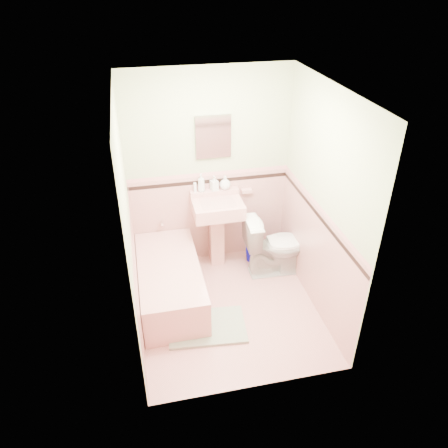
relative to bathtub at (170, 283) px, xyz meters
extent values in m
plane|color=#DB958F|center=(0.63, -0.33, -0.23)|extent=(2.20, 2.20, 0.00)
plane|color=white|center=(0.63, -0.33, 2.27)|extent=(2.20, 2.20, 0.00)
plane|color=#F4E6C7|center=(0.63, 0.77, 1.02)|extent=(2.50, 0.00, 2.50)
plane|color=#F4E6C7|center=(0.63, -1.43, 1.02)|extent=(2.50, 0.00, 2.50)
plane|color=#F4E6C7|center=(-0.37, -0.33, 1.02)|extent=(0.00, 2.50, 2.50)
plane|color=#F4E6C7|center=(1.63, -0.33, 1.02)|extent=(0.00, 2.50, 2.50)
plane|color=#DD9A94|center=(0.63, 0.76, 0.38)|extent=(2.00, 0.00, 2.00)
plane|color=#DD9A94|center=(0.63, -1.42, 0.38)|extent=(2.00, 0.00, 2.00)
plane|color=#DD9A94|center=(-0.36, -0.33, 0.38)|extent=(0.00, 2.20, 2.20)
plane|color=#DD9A94|center=(1.62, -0.33, 0.38)|extent=(0.00, 2.20, 2.20)
plane|color=black|center=(0.63, 0.75, 0.90)|extent=(2.00, 0.00, 2.00)
plane|color=black|center=(0.63, -1.41, 0.90)|extent=(2.00, 0.00, 2.00)
plane|color=black|center=(-0.35, -0.33, 0.89)|extent=(0.00, 2.20, 2.20)
plane|color=black|center=(1.61, -0.33, 0.89)|extent=(0.00, 2.20, 2.20)
plane|color=#DB8D8D|center=(0.63, 0.75, 0.99)|extent=(2.00, 0.00, 2.00)
plane|color=#DB8D8D|center=(0.63, -1.41, 0.99)|extent=(2.00, 0.00, 2.00)
plane|color=#DB8D8D|center=(-0.35, -0.33, 1.00)|extent=(0.00, 2.20, 2.20)
plane|color=#DB8D8D|center=(1.61, -0.33, 1.00)|extent=(0.00, 2.20, 2.20)
cube|color=#D5928D|center=(0.00, 0.00, 0.00)|extent=(0.70, 1.50, 0.45)
cylinder|color=silver|center=(0.00, 0.72, 0.41)|extent=(0.04, 0.12, 0.04)
cylinder|color=silver|center=(0.68, 0.67, 0.72)|extent=(0.02, 0.02, 0.10)
cube|color=white|center=(0.68, 0.74, 1.47)|extent=(0.40, 0.04, 0.51)
cube|color=#D5928D|center=(1.10, 0.73, 0.72)|extent=(0.13, 0.08, 0.04)
imported|color=#B2B2B2|center=(0.52, 0.71, 0.91)|extent=(0.12, 0.12, 0.23)
imported|color=#B2B2B2|center=(0.68, 0.71, 0.89)|extent=(0.10, 0.11, 0.19)
imported|color=#B2B2B2|center=(0.82, 0.71, 0.88)|extent=(0.16, 0.16, 0.17)
cylinder|color=white|center=(0.44, 0.71, 0.85)|extent=(0.04, 0.04, 0.12)
imported|color=white|center=(1.36, 0.24, 0.17)|extent=(0.80, 0.47, 0.80)
cube|color=gray|center=(0.33, -0.58, -0.21)|extent=(0.88, 0.63, 0.03)
cube|color=#BF1E59|center=(0.17, -0.67, -0.16)|extent=(0.14, 0.08, 0.05)
camera|label=1|loc=(-0.23, -3.99, 3.23)|focal=34.64mm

